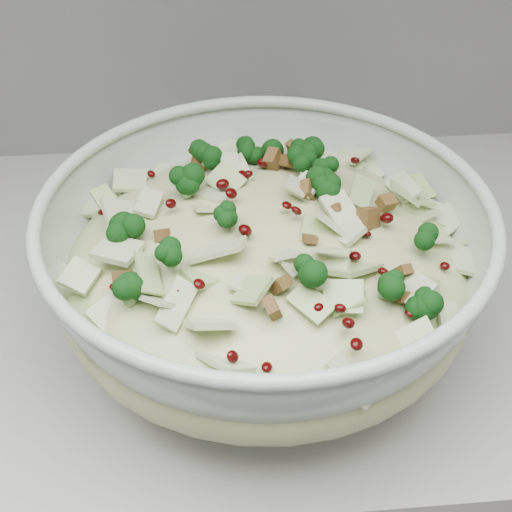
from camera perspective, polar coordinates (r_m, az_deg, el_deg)
The scene contains 3 objects.
counter at distance 1.19m, azimuth 15.21°, elevation -16.91°, with size 3.60×0.60×0.90m, color #A3A49F.
mixing_bowl at distance 0.66m, azimuth 0.72°, elevation -1.20°, with size 0.42×0.42×0.16m.
salad at distance 0.65m, azimuth 0.74°, elevation 0.58°, with size 0.45×0.45×0.16m.
Camera 1 is at (-0.35, 1.10, 1.42)m, focal length 50.00 mm.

